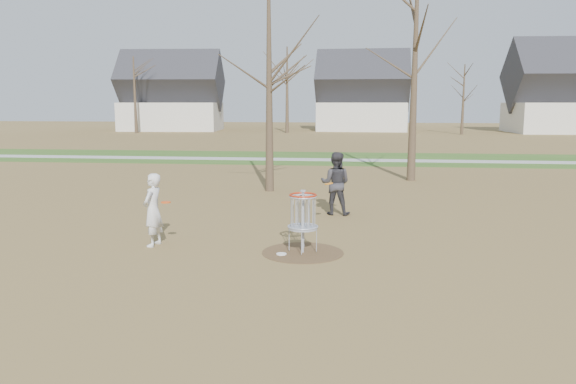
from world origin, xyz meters
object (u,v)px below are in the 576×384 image
object	(u,v)px
player_standing	(153,210)
player_throwing	(336,183)
disc_golf_basket	(303,212)
disc_grounded	(281,254)

from	to	relation	value
player_standing	player_throwing	size ratio (longest dim) A/B	0.91
disc_golf_basket	disc_grounded	bearing A→B (deg)	-152.81
disc_golf_basket	player_throwing	bearing A→B (deg)	82.61
player_standing	player_throwing	bearing A→B (deg)	144.70
player_throwing	disc_grounded	bearing A→B (deg)	85.19
player_throwing	disc_golf_basket	bearing A→B (deg)	90.20
disc_grounded	disc_golf_basket	world-z (taller)	disc_golf_basket
player_throwing	disc_golf_basket	world-z (taller)	player_throwing
player_standing	disc_golf_basket	xyz separation A→B (m)	(3.45, -0.21, 0.08)
player_standing	disc_grounded	bearing A→B (deg)	90.47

